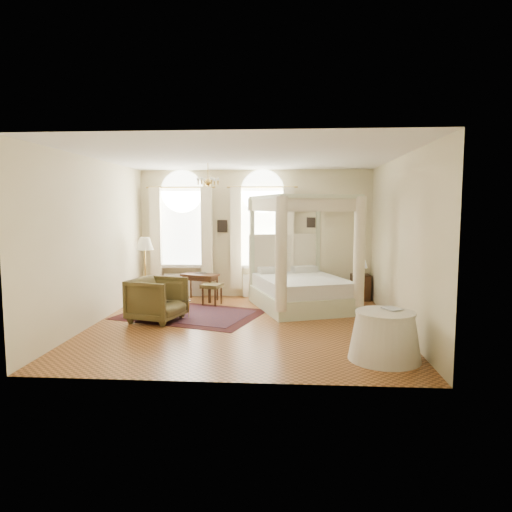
{
  "coord_description": "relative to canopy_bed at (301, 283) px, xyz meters",
  "views": [
    {
      "loc": [
        0.87,
        -8.83,
        2.32
      ],
      "look_at": [
        0.21,
        0.4,
        1.34
      ],
      "focal_mm": 32.0,
      "sensor_mm": 36.0,
      "label": 1
    }
  ],
  "objects": [
    {
      "name": "canopy_bed",
      "position": [
        0.0,
        0.0,
        0.0
      ],
      "size": [
        2.63,
        2.9,
        2.6
      ],
      "color": "beige",
      "rests_on": "ground"
    },
    {
      "name": "stool",
      "position": [
        -2.13,
        0.21,
        -0.17
      ],
      "size": [
        0.55,
        0.55,
        0.51
      ],
      "color": "#46381E",
      "rests_on": "ground"
    },
    {
      "name": "coffee_table",
      "position": [
        -2.68,
        -1.09,
        -0.25
      ],
      "size": [
        0.66,
        0.57,
        0.38
      ],
      "color": "silver",
      "rests_on": "ground"
    },
    {
      "name": "ground",
      "position": [
        -1.18,
        -1.66,
        -0.59
      ],
      "size": [
        6.0,
        6.0,
        0.0
      ],
      "primitive_type": "plane",
      "color": "#A05F2E",
      "rests_on": "ground"
    },
    {
      "name": "window_right",
      "position": [
        -0.98,
        1.22,
        0.9
      ],
      "size": [
        1.62,
        0.27,
        3.29
      ],
      "color": "silver",
      "rests_on": "room_walls"
    },
    {
      "name": "window_left",
      "position": [
        -3.08,
        1.22,
        0.9
      ],
      "size": [
        1.62,
        0.27,
        3.29
      ],
      "color": "silver",
      "rests_on": "room_walls"
    },
    {
      "name": "chandelier",
      "position": [
        -2.08,
        -0.46,
        2.31
      ],
      "size": [
        0.51,
        0.45,
        0.5
      ],
      "color": "#AF893A",
      "rests_on": "room_walls"
    },
    {
      "name": "wall_pictures",
      "position": [
        -1.09,
        1.31,
        1.3
      ],
      "size": [
        2.54,
        0.03,
        0.39
      ],
      "color": "black",
      "rests_on": "room_walls"
    },
    {
      "name": "book",
      "position": [
        1.2,
        -3.48,
        0.17
      ],
      "size": [
        0.33,
        0.36,
        0.03
      ],
      "primitive_type": "imported",
      "rotation": [
        0.0,
        0.0,
        0.49
      ],
      "color": "black",
      "rests_on": "side_table"
    },
    {
      "name": "nightstand",
      "position": [
        1.52,
        1.04,
        -0.27
      ],
      "size": [
        0.47,
        0.43,
        0.65
      ],
      "primitive_type": "cube",
      "rotation": [
        0.0,
        0.0,
        0.04
      ],
      "color": "#391F0F",
      "rests_on": "ground"
    },
    {
      "name": "side_table",
      "position": [
        1.17,
        -3.56,
        -0.22
      ],
      "size": [
        1.1,
        1.1,
        0.75
      ],
      "color": "white",
      "rests_on": "ground"
    },
    {
      "name": "writing_desk",
      "position": [
        -2.52,
        0.72,
        -0.02
      ],
      "size": [
        1.0,
        0.75,
        0.67
      ],
      "color": "#391F0F",
      "rests_on": "ground"
    },
    {
      "name": "room_walls",
      "position": [
        -1.18,
        -1.66,
        1.39
      ],
      "size": [
        6.0,
        6.0,
        6.0
      ],
      "color": "beige",
      "rests_on": "ground"
    },
    {
      "name": "laptop",
      "position": [
        -2.47,
        0.78,
        0.09
      ],
      "size": [
        0.39,
        0.31,
        0.03
      ],
      "primitive_type": "imported",
      "rotation": [
        0.0,
        0.0,
        2.81
      ],
      "color": "black",
      "rests_on": "writing_desk"
    },
    {
      "name": "oriental_rug",
      "position": [
        -2.43,
        -0.83,
        -0.59
      ],
      "size": [
        3.39,
        2.86,
        0.01
      ],
      "color": "#390D10",
      "rests_on": "ground"
    },
    {
      "name": "nightstand_lamp",
      "position": [
        1.56,
        1.05,
        0.3
      ],
      "size": [
        0.25,
        0.25,
        0.36
      ],
      "color": "#AF893A",
      "rests_on": "nightstand"
    },
    {
      "name": "floor_lamp",
      "position": [
        -3.78,
        0.27,
        0.79
      ],
      "size": [
        0.42,
        0.42,
        1.62
      ],
      "color": "#AF893A",
      "rests_on": "ground"
    },
    {
      "name": "armchair",
      "position": [
        -2.99,
        -1.44,
        -0.14
      ],
      "size": [
        1.22,
        1.2,
        0.9
      ],
      "primitive_type": "imported",
      "rotation": [
        0.0,
        0.0,
        1.29
      ],
      "color": "#4B4020",
      "rests_on": "ground"
    }
  ]
}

